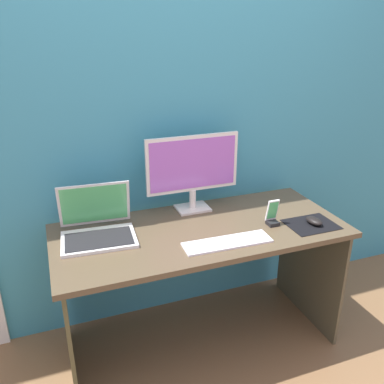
{
  "coord_description": "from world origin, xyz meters",
  "views": [
    {
      "loc": [
        -0.68,
        -1.72,
        1.67
      ],
      "look_at": [
        -0.05,
        -0.02,
        0.93
      ],
      "focal_mm": 38.27,
      "sensor_mm": 36.0,
      "label": 1
    }
  ],
  "objects_px": {
    "mouse": "(314,221)",
    "phone_in_dock": "(272,216)",
    "laptop": "(97,227)",
    "monitor": "(193,168)",
    "keyboard_external": "(227,243)"
  },
  "relations": [
    {
      "from": "mouse",
      "to": "phone_in_dock",
      "type": "bearing_deg",
      "value": 151.86
    },
    {
      "from": "mouse",
      "to": "phone_in_dock",
      "type": "xyz_separation_m",
      "value": [
        -0.2,
        0.08,
        0.03
      ]
    },
    {
      "from": "laptop",
      "to": "monitor",
      "type": "bearing_deg",
      "value": 14.21
    },
    {
      "from": "keyboard_external",
      "to": "phone_in_dock",
      "type": "bearing_deg",
      "value": 20.36
    },
    {
      "from": "mouse",
      "to": "phone_in_dock",
      "type": "height_order",
      "value": "phone_in_dock"
    },
    {
      "from": "laptop",
      "to": "mouse",
      "type": "relative_size",
      "value": 3.69
    },
    {
      "from": "monitor",
      "to": "phone_in_dock",
      "type": "bearing_deg",
      "value": -45.21
    },
    {
      "from": "monitor",
      "to": "keyboard_external",
      "type": "bearing_deg",
      "value": -87.57
    },
    {
      "from": "monitor",
      "to": "phone_in_dock",
      "type": "xyz_separation_m",
      "value": [
        0.32,
        -0.32,
        -0.19
      ]
    },
    {
      "from": "laptop",
      "to": "phone_in_dock",
      "type": "xyz_separation_m",
      "value": [
        0.86,
        -0.18,
        -0.0
      ]
    },
    {
      "from": "mouse",
      "to": "monitor",
      "type": "bearing_deg",
      "value": 135.29
    },
    {
      "from": "phone_in_dock",
      "to": "keyboard_external",
      "type": "bearing_deg",
      "value": -161.36
    },
    {
      "from": "mouse",
      "to": "laptop",
      "type": "bearing_deg",
      "value": 158.94
    },
    {
      "from": "monitor",
      "to": "mouse",
      "type": "height_order",
      "value": "monitor"
    },
    {
      "from": "monitor",
      "to": "mouse",
      "type": "relative_size",
      "value": 5.17
    }
  ]
}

